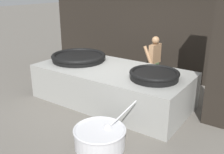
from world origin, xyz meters
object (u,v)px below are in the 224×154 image
cook (154,61)px  prep_bowl_vegetables (100,137)px  giant_wok_near (79,57)px  giant_wok_far (154,75)px

cook → prep_bowl_vegetables: 3.29m
giant_wok_near → prep_bowl_vegetables: 2.89m
prep_bowl_vegetables → giant_wok_near: bearing=138.8°
giant_wok_near → prep_bowl_vegetables: giant_wok_near is taller
cook → giant_wok_far: bearing=120.3°
giant_wok_far → prep_bowl_vegetables: 1.84m
giant_wok_far → cook: bearing=115.9°
giant_wok_far → cook: size_ratio=0.73×
cook → giant_wok_near: bearing=45.0°
giant_wok_near → cook: cook is taller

